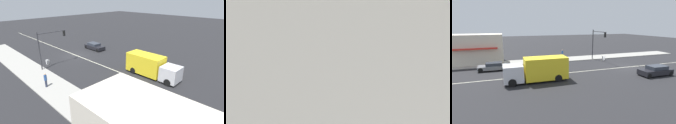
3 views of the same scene
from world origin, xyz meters
The scene contains 7 objects.
ground_plane centered at (0.00, 18.00, 0.00)m, with size 160.00×160.00×0.00m, color #232326.
lane_marking_center centered at (0.00, 0.00, 0.00)m, with size 0.16×60.00×0.01m, color beige.
traffic_signal_main centered at (6.12, 2.10, 3.90)m, with size 4.59×0.34×5.60m.
warning_aframe_sign centered at (5.90, 0.60, 0.43)m, with size 0.45×0.53×0.84m.
delivery_truck centered at (-2.20, 14.61, 1.47)m, with size 2.44×7.50×2.87m.
sedan_dark centered at (-5.00, -0.72, 0.64)m, with size 1.91×4.49×1.32m.
suv_grey centered at (5.00, 20.10, 0.57)m, with size 1.88×4.05×1.16m.
Camera 2 is at (10.52, 28.00, 4.74)m, focal length 35.00 mm.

